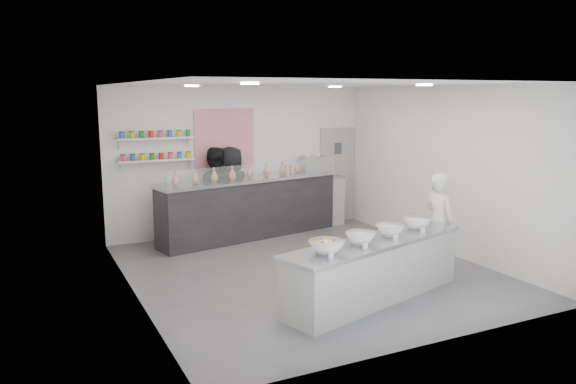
% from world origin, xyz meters
% --- Properties ---
extents(floor, '(6.00, 6.00, 0.00)m').
position_xyz_m(floor, '(0.00, 0.00, 0.00)').
color(floor, '#515156').
rests_on(floor, ground).
extents(ceiling, '(6.00, 6.00, 0.00)m').
position_xyz_m(ceiling, '(0.00, 0.00, 3.00)').
color(ceiling, white).
rests_on(ceiling, floor).
extents(back_wall, '(5.50, 0.00, 5.50)m').
position_xyz_m(back_wall, '(0.00, 3.00, 1.50)').
color(back_wall, white).
rests_on(back_wall, floor).
extents(left_wall, '(0.00, 6.00, 6.00)m').
position_xyz_m(left_wall, '(-2.75, 0.00, 1.50)').
color(left_wall, white).
rests_on(left_wall, floor).
extents(right_wall, '(0.00, 6.00, 6.00)m').
position_xyz_m(right_wall, '(2.75, 0.00, 1.50)').
color(right_wall, white).
rests_on(right_wall, floor).
extents(back_door, '(0.88, 0.04, 2.10)m').
position_xyz_m(back_door, '(2.30, 2.97, 1.05)').
color(back_door, '#999997').
rests_on(back_door, floor).
extents(pattern_panel, '(1.25, 0.03, 1.20)m').
position_xyz_m(pattern_panel, '(-0.35, 2.98, 1.95)').
color(pattern_panel, '#E42144').
rests_on(pattern_panel, back_wall).
extents(jar_shelf_lower, '(1.45, 0.22, 0.04)m').
position_xyz_m(jar_shelf_lower, '(-1.75, 2.90, 1.60)').
color(jar_shelf_lower, silver).
rests_on(jar_shelf_lower, back_wall).
extents(jar_shelf_upper, '(1.45, 0.22, 0.04)m').
position_xyz_m(jar_shelf_upper, '(-1.75, 2.90, 2.02)').
color(jar_shelf_upper, silver).
rests_on(jar_shelf_upper, back_wall).
extents(preserve_jars, '(1.45, 0.10, 0.56)m').
position_xyz_m(preserve_jars, '(-1.75, 2.88, 1.88)').
color(preserve_jars, '#ED3763').
rests_on(preserve_jars, jar_shelf_lower).
extents(downlight_0, '(0.24, 0.24, 0.02)m').
position_xyz_m(downlight_0, '(-1.40, -1.00, 2.98)').
color(downlight_0, white).
rests_on(downlight_0, ceiling).
extents(downlight_1, '(0.24, 0.24, 0.02)m').
position_xyz_m(downlight_1, '(1.40, -1.00, 2.98)').
color(downlight_1, white).
rests_on(downlight_1, ceiling).
extents(downlight_2, '(0.24, 0.24, 0.02)m').
position_xyz_m(downlight_2, '(-1.40, 1.60, 2.98)').
color(downlight_2, white).
rests_on(downlight_2, ceiling).
extents(downlight_3, '(0.24, 0.24, 0.02)m').
position_xyz_m(downlight_3, '(1.40, 1.60, 2.98)').
color(downlight_3, white).
rests_on(downlight_3, ceiling).
extents(prep_counter, '(3.21, 1.57, 0.86)m').
position_xyz_m(prep_counter, '(0.24, -1.51, 0.43)').
color(prep_counter, '#9F9F9A').
rests_on(prep_counter, floor).
extents(back_bar, '(3.94, 1.44, 1.20)m').
position_xyz_m(back_bar, '(-0.02, 2.45, 0.60)').
color(back_bar, black).
rests_on(back_bar, floor).
extents(sneeze_guard, '(3.76, 0.75, 0.33)m').
position_xyz_m(sneeze_guard, '(0.04, 2.12, 1.37)').
color(sneeze_guard, white).
rests_on(sneeze_guard, back_bar).
extents(espresso_ledge, '(1.44, 0.46, 1.07)m').
position_xyz_m(espresso_ledge, '(1.55, 2.78, 0.54)').
color(espresso_ledge, '#9F9F9A').
rests_on(espresso_ledge, floor).
extents(espresso_machine, '(0.57, 0.39, 0.43)m').
position_xyz_m(espresso_machine, '(1.58, 2.78, 1.29)').
color(espresso_machine, '#93969E').
rests_on(espresso_machine, espresso_ledge).
extents(cup_stacks, '(0.24, 0.24, 0.30)m').
position_xyz_m(cup_stacks, '(1.00, 2.78, 1.22)').
color(cup_stacks, '#D4A88A').
rests_on(cup_stacks, espresso_ledge).
extents(prep_bowls, '(2.41, 1.15, 0.16)m').
position_xyz_m(prep_bowls, '(0.24, -1.51, 0.94)').
color(prep_bowls, white).
rests_on(prep_bowls, prep_counter).
extents(label_cards, '(2.01, 0.04, 0.07)m').
position_xyz_m(label_cards, '(0.09, -2.01, 0.89)').
color(label_cards, white).
rests_on(label_cards, prep_counter).
extents(cookie_bags, '(3.31, 0.79, 0.27)m').
position_xyz_m(cookie_bags, '(-0.02, 2.45, 1.34)').
color(cookie_bags, '#CC6B84').
rests_on(cookie_bags, back_bar).
extents(woman_prep, '(0.43, 0.62, 1.63)m').
position_xyz_m(woman_prep, '(1.85, -0.96, 0.81)').
color(woman_prep, silver).
rests_on(woman_prep, floor).
extents(staff_left, '(1.09, 0.99, 1.82)m').
position_xyz_m(staff_left, '(-0.68, 2.70, 0.91)').
color(staff_left, black).
rests_on(staff_left, floor).
extents(staff_right, '(0.95, 0.67, 1.82)m').
position_xyz_m(staff_right, '(-0.33, 2.70, 0.91)').
color(staff_right, black).
rests_on(staff_right, floor).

